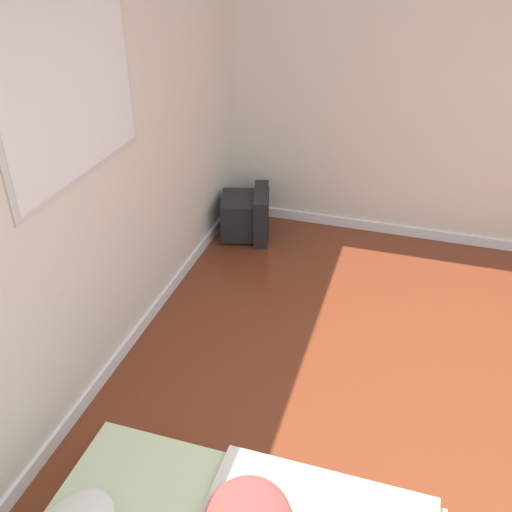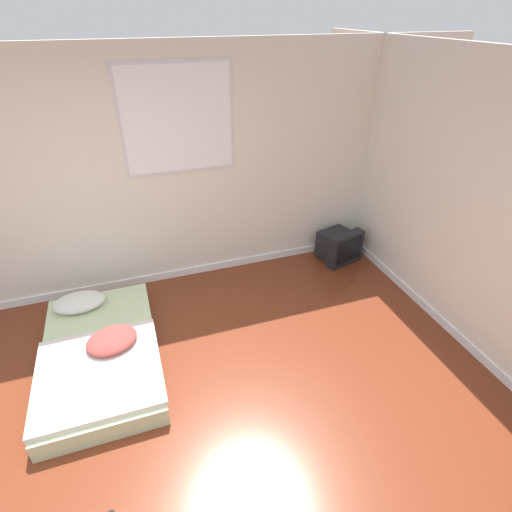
{
  "view_description": "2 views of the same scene",
  "coord_description": "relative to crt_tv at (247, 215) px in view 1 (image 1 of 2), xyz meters",
  "views": [
    {
      "loc": [
        -1.76,
        0.72,
        2.55
      ],
      "look_at": [
        1.17,
        1.63,
        0.66
      ],
      "focal_mm": 40.0,
      "sensor_mm": 36.0,
      "label": 1
    },
    {
      "loc": [
        0.05,
        -1.74,
        2.85
      ],
      "look_at": [
        1.18,
        1.56,
        0.65
      ],
      "focal_mm": 28.0,
      "sensor_mm": 36.0,
      "label": 2
    }
  ],
  "objects": [
    {
      "name": "crt_tv",
      "position": [
        0.0,
        0.0,
        0.0
      ],
      "size": [
        0.55,
        0.51,
        0.43
      ],
      "color": "black",
      "rests_on": "ground_plane"
    },
    {
      "name": "wall_back",
      "position": [
        -2.49,
        0.33,
        1.09
      ],
      "size": [
        8.25,
        0.08,
        2.6
      ],
      "color": "silver",
      "rests_on": "ground_plane"
    }
  ]
}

